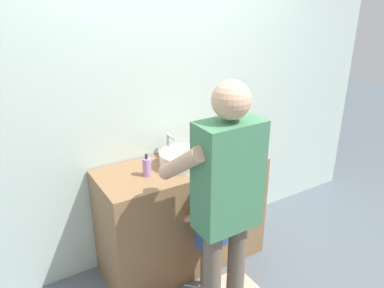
{
  "coord_description": "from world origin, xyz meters",
  "views": [
    {
      "loc": [
        -1.27,
        -1.94,
        2.12
      ],
      "look_at": [
        0.0,
        0.15,
        1.1
      ],
      "focal_mm": 35.54,
      "sensor_mm": 36.0,
      "label": 1
    }
  ],
  "objects": [
    {
      "name": "soap_bottle",
      "position": [
        -0.3,
        0.27,
        0.95
      ],
      "size": [
        0.06,
        0.06,
        0.17
      ],
      "color": "#B27FC6",
      "rests_on": "vanity_cabinet"
    },
    {
      "name": "toothbrush_cup",
      "position": [
        0.41,
        0.27,
        0.93
      ],
      "size": [
        0.07,
        0.07,
        0.21
      ],
      "color": "#4C8EB2",
      "rests_on": "vanity_cabinet"
    },
    {
      "name": "vanity_cabinet",
      "position": [
        0.0,
        0.3,
        0.44
      ],
      "size": [
        1.28,
        0.54,
        0.88
      ],
      "primitive_type": "cube",
      "color": "olive",
      "rests_on": "ground"
    },
    {
      "name": "sink_basin",
      "position": [
        0.0,
        0.28,
        0.94
      ],
      "size": [
        0.35,
        0.35,
        0.11
      ],
      "color": "silver",
      "rests_on": "vanity_cabinet"
    },
    {
      "name": "back_wall",
      "position": [
        0.0,
        0.62,
        1.35
      ],
      "size": [
        4.4,
        0.08,
        2.7
      ],
      "color": "silver",
      "rests_on": "ground"
    },
    {
      "name": "adult_parent",
      "position": [
        -0.08,
        -0.37,
        1.0
      ],
      "size": [
        0.52,
        0.55,
        1.67
      ],
      "color": "#6B5B4C",
      "rests_on": "ground"
    },
    {
      "name": "faucet",
      "position": [
        0.0,
        0.49,
        0.96
      ],
      "size": [
        0.18,
        0.14,
        0.18
      ],
      "color": "#B7BABF",
      "rests_on": "vanity_cabinet"
    },
    {
      "name": "child_toddler",
      "position": [
        0.0,
        -0.1,
        0.53
      ],
      "size": [
        0.27,
        0.28,
        0.89
      ],
      "color": "#6B5B4C",
      "rests_on": "ground"
    },
    {
      "name": "ground_plane",
      "position": [
        0.0,
        0.0,
        0.0
      ],
      "size": [
        14.0,
        14.0,
        0.0
      ],
      "primitive_type": "plane",
      "color": "slate"
    }
  ]
}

